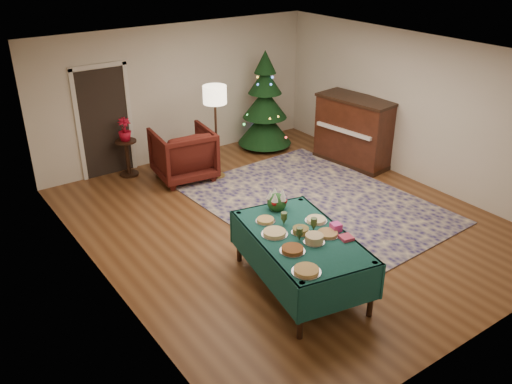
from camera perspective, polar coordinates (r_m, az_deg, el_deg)
room_shell at (r=8.33m, az=3.28°, el=5.13°), size 7.00×7.00×7.00m
doorway at (r=10.60m, az=-15.68°, el=7.35°), size 1.08×0.04×2.16m
rug at (r=9.44m, az=6.32°, el=-1.29°), size 3.40×4.35×0.02m
buffet_table at (r=7.04m, az=4.74°, el=-5.68°), size 1.52×2.19×0.78m
platter_0 at (r=6.25m, az=5.32°, el=-8.24°), size 0.34×0.34×0.05m
platter_1 at (r=6.61m, az=3.86°, el=-6.07°), size 0.31×0.31×0.05m
platter_2 at (r=6.80m, az=6.15°, el=-4.92°), size 0.27×0.27×0.11m
platter_3 at (r=6.99m, az=7.54°, el=-4.37°), size 0.30×0.30×0.04m
platter_4 at (r=6.95m, az=1.96°, el=-4.33°), size 0.34×0.34×0.05m
platter_5 at (r=7.00m, az=4.73°, el=-4.07°), size 0.25×0.25×0.07m
platter_6 at (r=7.29m, az=6.34°, el=-2.94°), size 0.30×0.30×0.04m
platter_7 at (r=7.24m, az=1.00°, el=-2.99°), size 0.27×0.27×0.04m
goblet_0 at (r=7.14m, az=2.97°, el=-2.79°), size 0.08×0.08×0.18m
goblet_1 at (r=7.03m, az=6.10°, el=-3.38°), size 0.08×0.08×0.18m
goblet_2 at (r=6.80m, az=4.60°, el=-4.41°), size 0.08×0.08×0.18m
napkin_stack at (r=6.94m, az=9.48°, el=-4.76°), size 0.18×0.18×0.04m
gift_box at (r=7.09m, az=8.41°, el=-3.68°), size 0.15×0.15×0.10m
centerpiece at (r=7.51m, az=2.21°, el=-0.90°), size 0.28×0.28×0.32m
armchair at (r=10.29m, az=-7.66°, el=4.23°), size 1.15×1.10×1.07m
floor_lamp at (r=9.96m, az=-4.35°, el=9.58°), size 0.43×0.43×1.78m
side_table at (r=10.69m, az=-13.35°, el=3.46°), size 0.40×0.40×0.71m
potted_plant at (r=10.51m, az=-13.62°, el=5.92°), size 0.25×0.44×0.25m
christmas_tree at (r=11.62m, az=0.94°, el=9.13°), size 1.18×1.18×2.10m
piano at (r=11.06m, az=10.30°, el=6.29°), size 0.93×1.65×1.35m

